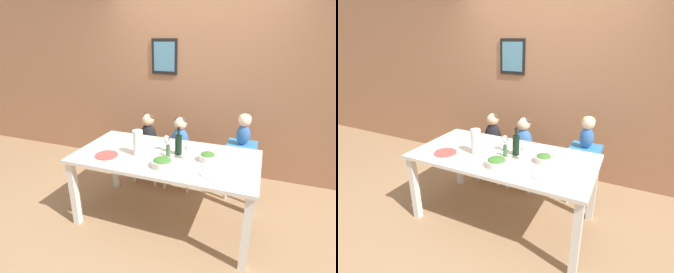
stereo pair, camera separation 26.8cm
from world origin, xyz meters
TOP-DOWN VIEW (x-y plane):
  - ground_plane at (0.00, 0.00)m, footprint 14.00×14.00m
  - wall_back at (-0.00, 1.35)m, footprint 10.00×0.09m
  - dining_table at (0.00, 0.00)m, footprint 1.87×0.94m
  - chair_far_left at (-0.53, 0.74)m, footprint 0.42×0.43m
  - chair_far_center at (-0.08, 0.74)m, footprint 0.42×0.43m
  - chair_right_highchair at (0.70, 0.74)m, footprint 0.36×0.37m
  - person_child_left at (-0.53, 0.74)m, footprint 0.23×0.19m
  - person_child_center at (-0.08, 0.74)m, footprint 0.23×0.19m
  - person_baby_right at (0.70, 0.74)m, footprint 0.16×0.16m
  - wine_bottle at (0.11, 0.07)m, footprint 0.07×0.07m
  - paper_towel_roll at (-0.27, -0.08)m, footprint 0.10×0.10m
  - wine_glass_near at (0.24, -0.03)m, footprint 0.07×0.07m
  - wine_glass_far at (-0.03, 0.11)m, footprint 0.07×0.07m
  - salad_bowl_large at (0.06, -0.25)m, footprint 0.20×0.20m
  - salad_bowl_small at (0.43, 0.02)m, footprint 0.16×0.16m
  - dinner_plate_front_left at (-0.56, -0.22)m, footprint 0.23×0.23m
  - dinner_plate_back_left at (-0.53, 0.24)m, footprint 0.23×0.23m
  - dinner_plate_back_right at (0.57, 0.27)m, footprint 0.23×0.23m
  - dinner_plate_front_right at (0.53, -0.22)m, footprint 0.23×0.23m
  - condiment_bottle_hot_sauce at (0.03, -0.02)m, footprint 0.04×0.04m

SIDE VIEW (x-z plane):
  - ground_plane at x=0.00m, z-range 0.00..0.00m
  - chair_far_left at x=-0.53m, z-range 0.16..0.64m
  - chair_far_center at x=-0.08m, z-range 0.16..0.64m
  - chair_right_highchair at x=0.70m, z-range 0.21..0.92m
  - dining_table at x=0.00m, z-range 0.30..1.07m
  - person_child_left at x=-0.53m, z-range 0.48..0.98m
  - person_child_center at x=-0.08m, z-range 0.48..0.98m
  - dinner_plate_front_left at x=-0.56m, z-range 0.78..0.79m
  - dinner_plate_back_left at x=-0.53m, z-range 0.78..0.79m
  - dinner_plate_back_right at x=0.57m, z-range 0.78..0.79m
  - dinner_plate_front_right at x=0.53m, z-range 0.78..0.79m
  - salad_bowl_large at x=0.06m, z-range 0.78..0.86m
  - salad_bowl_small at x=0.43m, z-range 0.78..0.86m
  - condiment_bottle_hot_sauce at x=0.03m, z-range 0.77..0.91m
  - wine_bottle at x=0.11m, z-range 0.74..1.04m
  - wine_glass_near at x=0.24m, z-range 0.82..0.99m
  - wine_glass_far at x=-0.03m, z-range 0.82..0.99m
  - paper_towel_roll at x=-0.27m, z-range 0.78..1.04m
  - person_baby_right at x=0.70m, z-range 0.74..1.12m
  - wall_back at x=0.00m, z-range 0.00..2.70m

